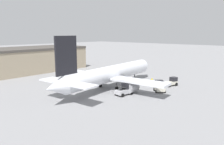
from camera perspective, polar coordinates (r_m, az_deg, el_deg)
name	(u,v)px	position (r m, az deg, el deg)	size (l,w,h in m)	color
ground_plane	(112,88)	(51.73, 0.00, -3.95)	(400.00, 400.00, 0.00)	gray
airplane	(109,74)	(50.20, -0.68, -0.44)	(36.33, 28.82, 12.27)	silver
ground_crew_worker	(152,81)	(54.81, 10.39, -2.25)	(0.41, 0.41, 1.85)	#1E2338
baggage_tug	(172,82)	(55.22, 15.29, -2.36)	(3.71, 2.64, 2.09)	beige
belt_loader_truck	(124,89)	(45.65, 3.27, -4.43)	(3.72, 2.35, 2.43)	#B2B2B7
pushback_tug	(159,87)	(49.10, 12.26, -3.65)	(3.32, 3.31, 2.48)	beige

